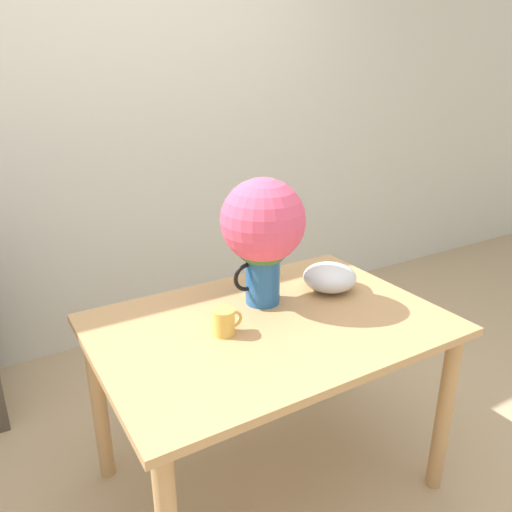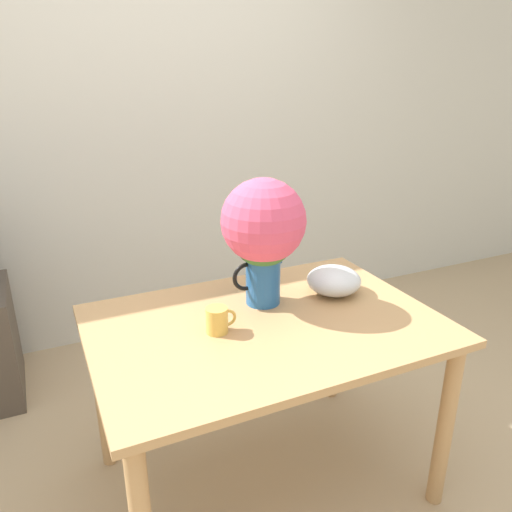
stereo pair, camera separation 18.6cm
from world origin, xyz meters
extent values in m
plane|color=tan|center=(0.00, 0.00, 0.00)|extent=(12.00, 12.00, 0.00)
cube|color=silver|center=(0.00, 1.62, 1.30)|extent=(8.00, 0.05, 2.60)
cube|color=tan|center=(0.02, 0.14, 0.71)|extent=(1.24, 0.86, 0.03)
cylinder|color=tan|center=(0.58, -0.23, 0.35)|extent=(0.06, 0.06, 0.70)
cylinder|color=tan|center=(-0.53, 0.51, 0.35)|extent=(0.06, 0.06, 0.70)
cylinder|color=tan|center=(0.58, 0.51, 0.35)|extent=(0.06, 0.06, 0.70)
cylinder|color=#235B9E|center=(0.08, 0.29, 0.84)|extent=(0.13, 0.13, 0.22)
cone|color=#235B9E|center=(0.14, 0.29, 0.91)|extent=(0.05, 0.05, 0.05)
torus|color=black|center=(0.02, 0.29, 0.85)|extent=(0.11, 0.02, 0.11)
sphere|color=#3D7033|center=(0.08, 0.29, 1.00)|extent=(0.24, 0.24, 0.24)
sphere|color=#DB4C70|center=(0.08, 0.29, 1.06)|extent=(0.32, 0.32, 0.32)
cylinder|color=gold|center=(-0.16, 0.14, 0.77)|extent=(0.08, 0.08, 0.09)
torus|color=gold|center=(-0.12, 0.14, 0.77)|extent=(0.06, 0.01, 0.06)
ellipsoid|color=silver|center=(0.38, 0.25, 0.78)|extent=(0.22, 0.22, 0.11)
camera|label=1|loc=(-0.84, -1.20, 1.59)|focal=35.00mm
camera|label=2|loc=(-0.67, -1.29, 1.59)|focal=35.00mm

